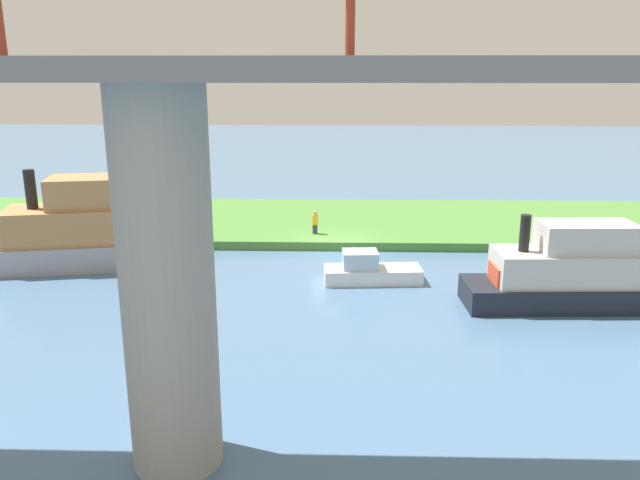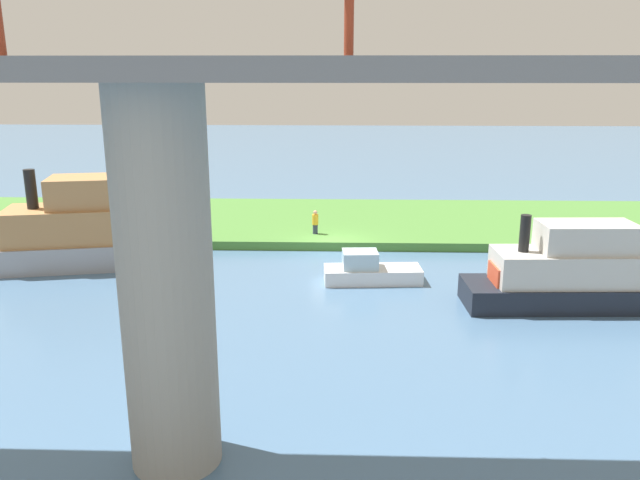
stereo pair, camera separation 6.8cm
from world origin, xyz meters
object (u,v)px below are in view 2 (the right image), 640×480
at_px(pontoon_yellow, 370,271).
at_px(skiff_small, 565,273).
at_px(person_on_bank, 315,222).
at_px(riverboat_paddlewheel, 84,230).
at_px(bridge_pylon, 166,285).
at_px(motorboat_white, 593,275).
at_px(mooring_post, 180,227).

bearing_deg(pontoon_yellow, skiff_small, 160.50).
xyz_separation_m(person_on_bank, skiff_small, (-10.96, 9.97, 0.28)).
height_order(person_on_bank, riverboat_paddlewheel, riverboat_paddlewheel).
height_order(bridge_pylon, riverboat_paddlewheel, bridge_pylon).
bearing_deg(bridge_pylon, motorboat_white, -138.47).
bearing_deg(person_on_bank, motorboat_white, 151.58).
bearing_deg(bridge_pylon, pontoon_yellow, -111.35).
bearing_deg(riverboat_paddlewheel, person_on_bank, -157.41).
distance_m(bridge_pylon, person_on_bank, 21.92).
xyz_separation_m(bridge_pylon, pontoon_yellow, (-5.61, -14.34, -4.24)).
xyz_separation_m(bridge_pylon, skiff_small, (-13.71, -11.48, -3.31)).
distance_m(skiff_small, motorboat_white, 3.77).
bearing_deg(motorboat_white, person_on_bank, -28.42).
xyz_separation_m(pontoon_yellow, skiff_small, (-8.10, 2.87, 0.93)).
relative_size(person_on_bank, riverboat_paddlewheel, 0.13).
bearing_deg(skiff_small, mooring_post, -26.09).
distance_m(bridge_pylon, riverboat_paddlewheel, 19.06).
bearing_deg(bridge_pylon, person_on_bank, -97.32).
bearing_deg(person_on_bank, pontoon_yellow, 111.90).
height_order(pontoon_yellow, motorboat_white, pontoon_yellow).
bearing_deg(skiff_small, bridge_pylon, 39.93).
bearing_deg(mooring_post, person_on_bank, -174.05).
bearing_deg(motorboat_white, skiff_small, 49.44).
bearing_deg(person_on_bank, riverboat_paddlewheel, 22.59).
bearing_deg(pontoon_yellow, mooring_post, -30.67).
relative_size(skiff_small, motorboat_white, 1.91).
xyz_separation_m(mooring_post, motorboat_white, (-21.08, 6.40, -0.57)).
height_order(bridge_pylon, pontoon_yellow, bridge_pylon).
relative_size(person_on_bank, skiff_small, 0.18).
relative_size(person_on_bank, pontoon_yellow, 0.30).
xyz_separation_m(person_on_bank, pontoon_yellow, (-2.85, 7.10, -0.66)).
xyz_separation_m(bridge_pylon, riverboat_paddlewheel, (8.88, -16.61, -2.92)).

